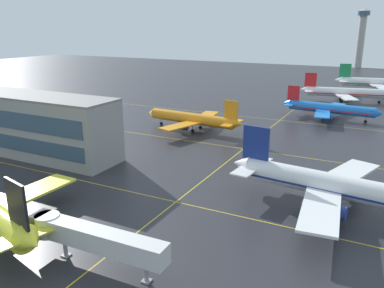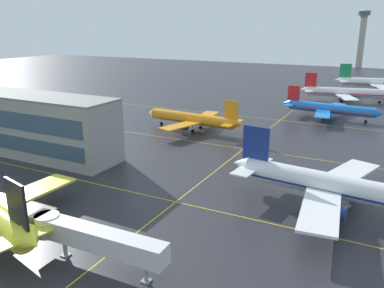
{
  "view_description": "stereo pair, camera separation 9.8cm",
  "coord_description": "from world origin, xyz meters",
  "px_view_note": "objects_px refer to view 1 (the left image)",
  "views": [
    {
      "loc": [
        31.71,
        -22.22,
        30.31
      ],
      "look_at": [
        -5.42,
        50.39,
        5.54
      ],
      "focal_mm": 36.57,
      "sensor_mm": 36.0,
      "label": 1
    },
    {
      "loc": [
        31.8,
        -22.18,
        30.31
      ],
      "look_at": [
        -5.42,
        50.39,
        5.54
      ],
      "focal_mm": 36.57,
      "sensor_mm": 36.0,
      "label": 2
    }
  ],
  "objects_px": {
    "airliner_third_row": "(193,119)",
    "airliner_distant_taxiway": "(379,83)",
    "airliner_far_left_stand": "(329,109)",
    "airliner_second_row": "(339,187)",
    "airliner_far_right_stand": "(345,92)",
    "jet_bridge": "(87,236)",
    "control_tower": "(361,34)"
  },
  "relations": [
    {
      "from": "airliner_distant_taxiway",
      "to": "jet_bridge",
      "type": "distance_m",
      "value": 173.68
    },
    {
      "from": "control_tower",
      "to": "airliner_second_row",
      "type": "bearing_deg",
      "value": -85.74
    },
    {
      "from": "airliner_second_row",
      "to": "control_tower",
      "type": "relative_size",
      "value": 0.96
    },
    {
      "from": "airliner_far_right_stand",
      "to": "control_tower",
      "type": "distance_m",
      "value": 152.55
    },
    {
      "from": "airliner_second_row",
      "to": "jet_bridge",
      "type": "distance_m",
      "value": 41.53
    },
    {
      "from": "airliner_second_row",
      "to": "airliner_far_right_stand",
      "type": "bearing_deg",
      "value": 95.94
    },
    {
      "from": "airliner_far_left_stand",
      "to": "airliner_distant_taxiway",
      "type": "bearing_deg",
      "value": 79.84
    },
    {
      "from": "airliner_third_row",
      "to": "airliner_distant_taxiway",
      "type": "distance_m",
      "value": 113.5
    },
    {
      "from": "airliner_far_right_stand",
      "to": "control_tower",
      "type": "height_order",
      "value": "control_tower"
    },
    {
      "from": "airliner_second_row",
      "to": "airliner_far_right_stand",
      "type": "distance_m",
      "value": 106.42
    },
    {
      "from": "airliner_far_left_stand",
      "to": "jet_bridge",
      "type": "distance_m",
      "value": 103.56
    },
    {
      "from": "control_tower",
      "to": "airliner_far_left_stand",
      "type": "bearing_deg",
      "value": -87.85
    },
    {
      "from": "airliner_third_row",
      "to": "airliner_far_right_stand",
      "type": "xyz_separation_m",
      "value": [
        35.22,
        69.3,
        0.42
      ]
    },
    {
      "from": "airliner_far_left_stand",
      "to": "control_tower",
      "type": "relative_size",
      "value": 0.78
    },
    {
      "from": "airliner_second_row",
      "to": "control_tower",
      "type": "distance_m",
      "value": 258.3
    },
    {
      "from": "airliner_far_left_stand",
      "to": "airliner_distant_taxiway",
      "type": "xyz_separation_m",
      "value": [
        12.37,
        69.04,
        0.89
      ]
    },
    {
      "from": "airliner_distant_taxiway",
      "to": "jet_bridge",
      "type": "xyz_separation_m",
      "value": [
        -27.39,
        -171.5,
        -0.33
      ]
    },
    {
      "from": "airliner_third_row",
      "to": "airliner_distant_taxiway",
      "type": "xyz_separation_m",
      "value": [
        46.44,
        103.56,
        0.87
      ]
    },
    {
      "from": "airliner_third_row",
      "to": "control_tower",
      "type": "xyz_separation_m",
      "value": [
        27.1,
        220.27,
        20.76
      ]
    },
    {
      "from": "airliner_far_right_stand",
      "to": "jet_bridge",
      "type": "height_order",
      "value": "airliner_far_right_stand"
    },
    {
      "from": "jet_bridge",
      "to": "airliner_third_row",
      "type": "bearing_deg",
      "value": 105.66
    },
    {
      "from": "airliner_far_left_stand",
      "to": "airliner_third_row",
      "type": "bearing_deg",
      "value": -134.62
    },
    {
      "from": "airliner_second_row",
      "to": "airliner_far_right_stand",
      "type": "height_order",
      "value": "airliner_second_row"
    },
    {
      "from": "airliner_third_row",
      "to": "jet_bridge",
      "type": "relative_size",
      "value": 1.6
    },
    {
      "from": "airliner_far_right_stand",
      "to": "jet_bridge",
      "type": "distance_m",
      "value": 138.19
    },
    {
      "from": "airliner_far_left_stand",
      "to": "jet_bridge",
      "type": "xyz_separation_m",
      "value": [
        -15.02,
        -102.47,
        0.56
      ]
    },
    {
      "from": "airliner_second_row",
      "to": "jet_bridge",
      "type": "bearing_deg",
      "value": -130.88
    },
    {
      "from": "airliner_second_row",
      "to": "airliner_distant_taxiway",
      "type": "height_order",
      "value": "airliner_distant_taxiway"
    },
    {
      "from": "airliner_far_left_stand",
      "to": "airliner_far_right_stand",
      "type": "bearing_deg",
      "value": 88.11
    },
    {
      "from": "airliner_far_left_stand",
      "to": "airliner_far_right_stand",
      "type": "distance_m",
      "value": 34.8
    },
    {
      "from": "airliner_far_right_stand",
      "to": "airliner_distant_taxiway",
      "type": "xyz_separation_m",
      "value": [
        11.22,
        34.26,
        0.45
      ]
    },
    {
      "from": "airliner_second_row",
      "to": "airliner_third_row",
      "type": "xyz_separation_m",
      "value": [
        -46.23,
        36.55,
        -0.8
      ]
    }
  ]
}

